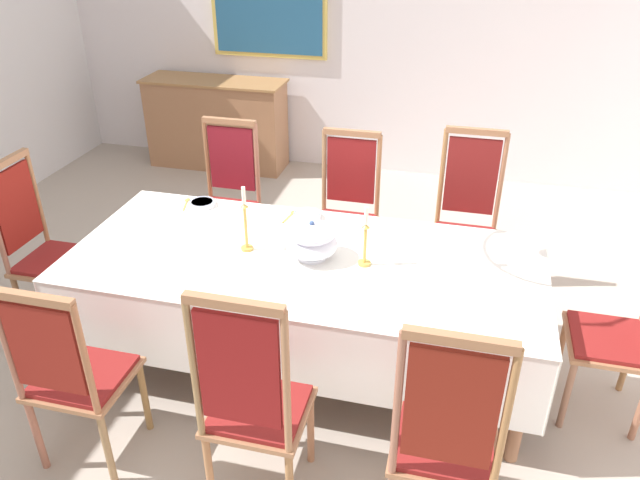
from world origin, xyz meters
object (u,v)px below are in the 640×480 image
chair_south_c (446,437)px  soup_tureen (312,240)px  chair_north_b (347,210)px  sideboard (217,123)px  spoon_primary (291,214)px  bowl_near_right (202,203)px  spoon_secondary (187,201)px  candlestick_west (246,225)px  chair_south_b (253,401)px  chair_north_a (228,196)px  chair_south_a (72,373)px  chair_north_c (466,219)px  bowl_near_left (307,215)px  chair_head_west (43,246)px  dining_table (305,268)px  chair_head_east (628,326)px  candlestick_east (365,242)px

chair_south_c → soup_tureen: (-0.82, 0.99, 0.26)m
chair_north_b → sideboard: size_ratio=0.77×
chair_north_b → soup_tureen: 1.03m
spoon_primary → bowl_near_right: bearing=-169.6°
spoon_secondary → candlestick_west: bearing=-54.6°
chair_south_b → chair_south_c: size_ratio=1.01×
chair_north_a → candlestick_west: (0.52, -0.99, 0.33)m
candlestick_west → sideboard: (-1.38, 2.85, -0.44)m
chair_south_a → soup_tureen: size_ratio=3.73×
chair_south_c → chair_north_c: size_ratio=1.00×
chair_north_a → sideboard: chair_north_a is taller
bowl_near_left → spoon_secondary: bowl_near_left is taller
chair_north_a → chair_head_west: (-0.86, -0.99, 0.01)m
dining_table → spoon_primary: 0.53m
chair_north_a → chair_head_east: (2.57, -0.99, 0.01)m
chair_south_b → chair_south_c: 0.82m
chair_north_b → chair_head_east: (1.68, -0.98, 0.01)m
chair_north_c → spoon_secondary: (-1.80, -0.50, 0.16)m
chair_south_b → bowl_near_right: 1.70m
chair_head_east → chair_north_a: bearing=69.0°
chair_south_a → soup_tureen: bearing=47.5°
spoon_primary → chair_head_east: bearing=-5.1°
chair_north_a → chair_north_c: chair_north_c is taller
chair_south_b → chair_north_b: 1.98m
chair_north_b → chair_south_c: chair_south_c is taller
chair_north_a → chair_head_east: chair_head_east is taller
chair_south_c → chair_head_west: (-2.57, 0.99, -0.02)m
bowl_near_left → chair_south_b: bearing=-84.3°
candlestick_west → spoon_primary: size_ratio=2.19×
chair_south_c → chair_north_b: bearing=112.6°
candlestick_east → soup_tureen: bearing=180.0°
chair_south_c → bowl_near_right: chair_south_c is taller
bowl_near_left → candlestick_west: bearing=-116.9°
chair_north_b → spoon_primary: 0.59m
spoon_primary → spoon_secondary: same height
chair_north_a → chair_south_c: bearing=131.0°
chair_north_b → chair_south_c: (0.82, -1.97, 0.03)m
chair_north_a → chair_south_b: chair_south_b is taller
chair_head_east → soup_tureen: 1.69m
chair_north_a → chair_north_c: size_ratio=0.94×
spoon_secondary → sideboard: bearing=93.2°
chair_north_b → bowl_near_right: bearing=31.2°
chair_head_west → spoon_secondary: (0.78, 0.49, 0.17)m
spoon_primary → sideboard: (-1.50, 2.37, -0.29)m
dining_table → candlestick_east: size_ratio=7.51×
chair_north_a → sideboard: size_ratio=0.78×
bowl_near_left → spoon_primary: 0.12m
candlestick_west → sideboard: bearing=115.9°
chair_south_b → candlestick_west: 1.10m
soup_tureen → sideboard: size_ratio=0.20×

